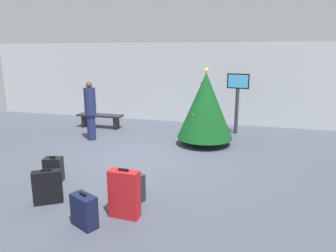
# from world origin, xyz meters

# --- Properties ---
(ground_plane) EXTENTS (16.00, 16.00, 0.00)m
(ground_plane) POSITION_xyz_m (0.00, 0.00, 0.00)
(ground_plane) COLOR #424754
(back_wall) EXTENTS (16.00, 0.20, 2.97)m
(back_wall) POSITION_xyz_m (0.00, 4.44, 1.48)
(back_wall) COLOR #B7BCC1
(back_wall) RESTS_ON ground_plane
(holiday_tree) EXTENTS (1.60, 1.60, 2.20)m
(holiday_tree) POSITION_xyz_m (1.42, 1.60, 1.14)
(holiday_tree) COLOR #4C3319
(holiday_tree) RESTS_ON ground_plane
(flight_info_kiosk) EXTENTS (0.70, 0.21, 1.96)m
(flight_info_kiosk) POSITION_xyz_m (2.22, 3.12, 1.31)
(flight_info_kiosk) COLOR #333338
(flight_info_kiosk) RESTS_ON ground_plane
(waiting_bench) EXTENTS (1.64, 0.44, 0.48)m
(waiting_bench) POSITION_xyz_m (-2.46, 2.63, 0.37)
(waiting_bench) COLOR black
(waiting_bench) RESTS_ON ground_plane
(traveller_0) EXTENTS (0.41, 0.41, 1.78)m
(traveller_0) POSITION_xyz_m (-2.00, 1.16, 0.94)
(traveller_0) COLOR #1E234C
(traveller_0) RESTS_ON ground_plane
(suitcase_0) EXTENTS (0.42, 0.35, 0.55)m
(suitcase_0) POSITION_xyz_m (-1.20, -1.89, 0.26)
(suitcase_0) COLOR black
(suitcase_0) RESTS_ON ground_plane
(suitcase_1) EXTENTS (0.39, 0.32, 0.54)m
(suitcase_1) POSITION_xyz_m (0.74, -2.24, 0.25)
(suitcase_1) COLOR #232326
(suitcase_1) RESTS_ON ground_plane
(suitcase_2) EXTENTS (0.52, 0.42, 0.64)m
(suitcase_2) POSITION_xyz_m (-0.72, -2.75, 0.30)
(suitcase_2) COLOR black
(suitcase_2) RESTS_ON ground_plane
(suitcase_3) EXTENTS (0.50, 0.22, 0.84)m
(suitcase_3) POSITION_xyz_m (0.79, -2.84, 0.40)
(suitcase_3) COLOR #B2191E
(suitcase_3) RESTS_ON ground_plane
(suitcase_4) EXTENTS (0.49, 0.39, 0.56)m
(suitcase_4) POSITION_xyz_m (0.31, -3.27, 0.26)
(suitcase_4) COLOR #141938
(suitcase_4) RESTS_ON ground_plane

